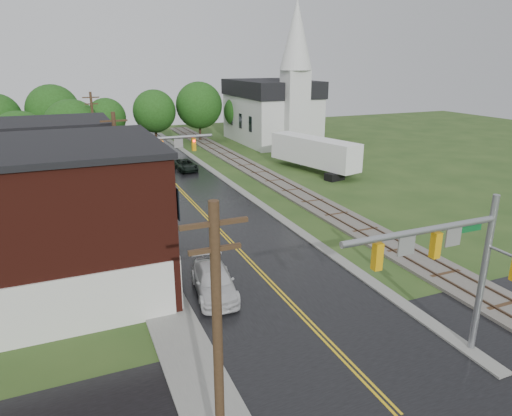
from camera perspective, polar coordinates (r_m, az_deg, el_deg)
ground at (r=18.92m, az=17.49°, el=-23.55°), size 160.00×160.00×0.00m
main_road at (r=43.32m, az=-8.56°, el=1.31°), size 10.00×90.00×0.02m
cross_road at (r=20.08m, az=13.63°, el=-20.37°), size 60.00×9.00×0.02m
curb_right at (r=49.42m, az=-3.97°, el=3.55°), size 0.80×70.00×0.12m
sidewalk_left at (r=37.59m, az=-15.78°, el=-1.80°), size 2.40×50.00×0.12m
brick_building at (r=26.71m, az=-26.99°, el=-1.80°), size 14.30×10.30×8.30m
yellow_house at (r=37.45m, az=-23.68°, el=2.40°), size 8.00×7.00×6.40m
darkred_building at (r=46.43m, az=-22.34°, el=4.08°), size 7.00×6.00×4.40m
church at (r=71.03m, az=2.28°, el=12.78°), size 10.40×18.40×20.00m
railroad at (r=51.02m, az=0.93°, el=4.18°), size 3.20×80.00×0.30m
traffic_signal_near at (r=19.68m, az=22.94°, el=-5.39°), size 7.34×0.30×7.20m
traffic_signal_far at (r=38.59m, az=-12.77°, el=6.62°), size 7.34×0.43×7.20m
utility_pole_a at (r=13.20m, az=-4.78°, el=-17.14°), size 1.80×0.28×9.00m
utility_pole_b at (r=33.35m, az=-16.78°, el=4.09°), size 1.80×0.28×9.00m
utility_pole_c at (r=54.93m, az=-19.55°, el=9.06°), size 1.80×0.28×9.00m
tree_left_c at (r=50.96m, az=-27.13°, el=7.26°), size 6.00×6.00×7.65m
tree_left_e at (r=56.72m, az=-21.78°, el=9.16°), size 6.40×6.40×8.16m
suv_dark at (r=53.96m, az=-8.81°, el=5.31°), size 2.34×4.64×1.26m
pickup_white at (r=25.42m, az=-5.29°, el=-9.13°), size 2.75×5.36×1.49m
semi_trailer at (r=53.10m, az=7.30°, el=7.00°), size 5.59×12.47×3.85m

